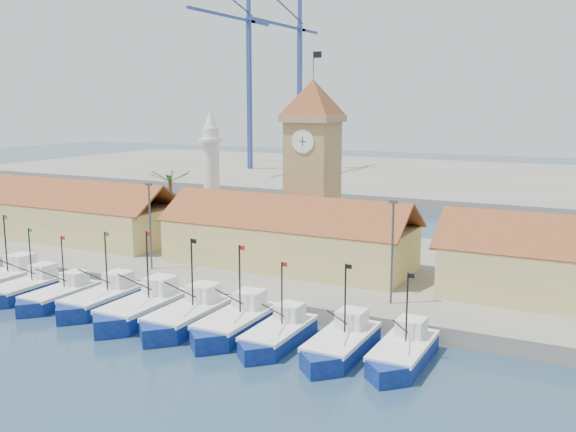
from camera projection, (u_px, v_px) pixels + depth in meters
The scene contains 21 objects.
ground at pixel (176, 338), 51.45m from camera, with size 400.00×400.00×0.00m, color #1D334D.
quay at pixel (305, 263), 72.37m from camera, with size 140.00×32.00×1.50m, color gray.
terminal at pixel (465, 180), 147.78m from camera, with size 240.00×80.00×2.00m, color gray.
boat_0 at pixel (0, 282), 64.67m from camera, with size 3.84×10.51×7.95m.
boat_1 at pixel (26, 290), 62.27m from camera, with size 3.40×9.32×7.05m.
boat_2 at pixel (58, 297), 59.92m from camera, with size 3.26×8.94×6.77m.
boat_3 at pixel (101, 301), 58.51m from camera, with size 3.61×9.88×7.48m.
boat_4 at pixel (142, 310), 55.70m from camera, with size 3.92×10.74×8.12m.
boat_5 at pixel (186, 318), 53.75m from camera, with size 3.81×10.43×7.89m.
boat_6 at pixel (234, 325), 52.18m from camera, with size 3.71×10.16×7.69m.
boat_7 at pixel (277, 336), 49.83m from camera, with size 3.31×9.08×6.87m.
boat_8 at pixel (340, 346), 47.77m from camera, with size 3.50×9.59×7.26m.
boat_9 at pixel (402, 355), 46.16m from camera, with size 3.37×9.23×6.98m.
hall_left at pixel (68, 218), 82.61m from camera, with size 31.20×10.13×7.61m.
hall_center at pixel (288, 242), 68.30m from camera, with size 27.04×10.13×7.61m.
clock_tower at pixel (313, 163), 72.17m from camera, with size 5.80×5.80×22.70m.
minaret at pixel (212, 174), 81.03m from camera, with size 3.00×3.00×16.30m.
palm_tree at pixel (171, 201), 82.11m from camera, with size 5.60×5.03×8.39m.
lamp_posts at pixel (255, 233), 60.62m from camera, with size 80.70×0.25×9.03m.
crane_blue_far at pixel (245, 69), 158.29m from camera, with size 1.00×35.59×44.58m.
crane_blue_near at pixel (297, 74), 158.98m from camera, with size 1.00×33.80×42.59m.
Camera 1 is at (30.28, -39.51, 18.61)m, focal length 40.00 mm.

